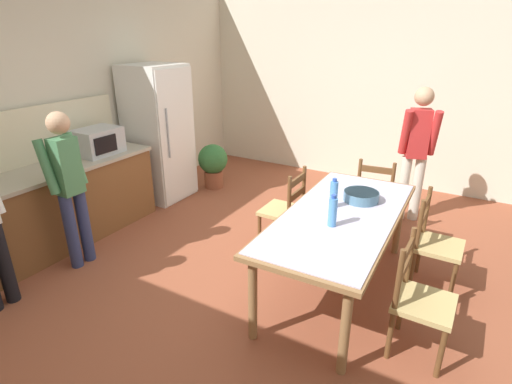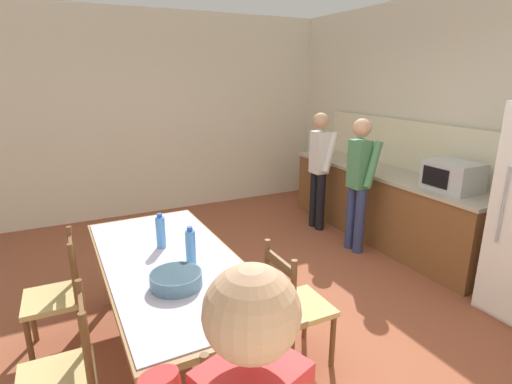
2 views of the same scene
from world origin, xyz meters
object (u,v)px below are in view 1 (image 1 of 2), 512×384
Objects in this scene: microwave at (98,141)px; chair_side_far_right at (285,210)px; dining_table at (341,222)px; bottle_off_centre at (334,194)px; serving_bowl at (361,196)px; person_at_counter at (69,183)px; chair_side_near_right at (435,244)px; person_by_table at (416,148)px; chair_side_near_left at (419,300)px; potted_plant at (213,163)px; bottle_near_centre at (333,212)px; refrigerator at (159,134)px; chair_head_end at (375,196)px.

microwave reaches higher than chair_side_far_right.
bottle_off_centre is (0.10, 0.12, 0.20)m from dining_table.
serving_bowl is 2.77m from person_at_counter.
chair_side_near_right is 0.55× the size of person_by_table.
potted_plant is (2.00, 3.24, -0.06)m from chair_side_near_left.
bottle_near_centre reaches higher than chair_side_near_right.
chair_side_near_right is 1.00× the size of chair_side_far_right.
person_at_counter reaches higher than serving_bowl.
refrigerator is 1.17× the size of person_at_counter.
chair_head_end is at bearing 24.62° from chair_side_near_left.
bottle_off_centre is 0.32m from serving_bowl.
potted_plant is (0.63, -0.43, -0.53)m from refrigerator.
refrigerator is at bearing 145.92° from potted_plant.
dining_table is 1.33× the size of person_at_counter.
refrigerator is 3.66× the size of microwave.
chair_side_near_right is at bearing -80.31° from serving_bowl.
microwave is 2.32m from chair_side_far_right.
dining_table is 1.27× the size of person_by_table.
person_by_table is at bearing -124.81° from chair_head_end.
chair_side_near_right is (-0.44, -3.66, -0.47)m from refrigerator.
chair_side_near_right is 3.46m from person_at_counter.
chair_side_near_right reaches higher than serving_bowl.
dining_table is at bearing -107.41° from refrigerator.
microwave is 2.96m from dining_table.
serving_bowl is at bearing -27.46° from person_by_table.
microwave is 0.30× the size of person_by_table.
dining_table is at bearing -121.90° from potted_plant.
person_at_counter is at bearing -51.32° from chair_side_far_right.
chair_side_far_right is 1.36× the size of potted_plant.
bottle_off_centre is 0.84× the size of serving_bowl.
bottle_off_centre is at bearing -31.85° from person_by_table.
potted_plant is (1.19, 2.55, -0.43)m from serving_bowl.
bottle_near_centre is at bearing -161.51° from bottle_off_centre.
bottle_off_centre reaches higher than serving_bowl.
refrigerator is 2.01× the size of chair_head_end.
person_by_table reaches higher than chair_head_end.
person_at_counter is (-1.33, 1.66, 0.44)m from chair_side_far_right.
microwave is 3.04m from serving_bowl.
bottle_off_centre is at bearing -121.39° from potted_plant.
chair_side_far_right is at bearing 47.00° from bottle_near_centre.
refrigerator is 2.01× the size of chair_side_near_right.
dining_table is 2.28× the size of chair_side_near_right.
refrigerator reaches higher than serving_bowl.
chair_side_near_right is (0.12, -0.68, -0.38)m from serving_bowl.
chair_side_near_right and chair_side_far_right have the same top height.
chair_head_end reaches higher than dining_table.
person_by_table is at bearing -83.31° from potted_plant.
chair_head_end is (1.32, 0.02, -0.25)m from dining_table.
serving_bowl is 1.53m from person_by_table.
potted_plant is (-0.32, 2.77, -0.54)m from person_by_table.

